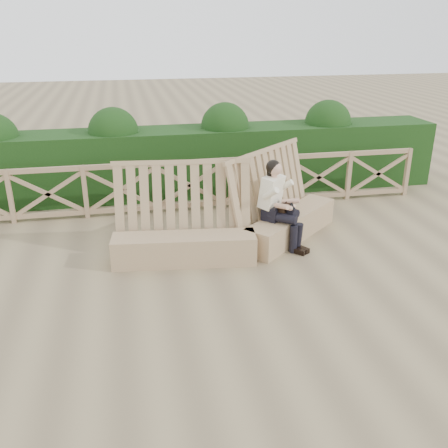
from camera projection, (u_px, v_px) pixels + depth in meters
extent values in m
plane|color=brown|center=(224.00, 290.00, 7.50)|extent=(60.00, 60.00, 0.00)
cube|color=#9A7C58|center=(184.00, 249.00, 8.28)|extent=(2.40, 0.78, 0.49)
cube|color=#9A7C58|center=(183.00, 211.00, 8.31)|extent=(2.40, 0.73, 1.60)
cube|color=#9A7C58|center=(291.00, 225.00, 9.24)|extent=(2.12, 1.92, 0.49)
cube|color=#9A7C58|center=(280.00, 193.00, 9.17)|extent=(2.09, 1.88, 1.60)
cube|color=black|center=(273.00, 212.00, 8.83)|extent=(0.49, 0.48, 0.24)
cube|color=#F0E7C6|center=(271.00, 191.00, 8.72)|extent=(0.54, 0.54, 0.58)
sphere|color=tan|center=(275.00, 169.00, 8.53)|extent=(0.33, 0.33, 0.23)
sphere|color=black|center=(273.00, 167.00, 8.54)|extent=(0.36, 0.36, 0.25)
cylinder|color=black|center=(282.00, 218.00, 8.64)|extent=(0.47, 0.48, 0.17)
cylinder|color=black|center=(286.00, 210.00, 8.76)|extent=(0.48, 0.49, 0.18)
cylinder|color=black|center=(293.00, 239.00, 8.63)|extent=(0.19, 0.19, 0.49)
cylinder|color=black|center=(298.00, 237.00, 8.72)|extent=(0.19, 0.19, 0.49)
cube|color=black|center=(298.00, 251.00, 8.66)|extent=(0.26, 0.26, 0.09)
cube|color=black|center=(302.00, 249.00, 8.73)|extent=(0.26, 0.26, 0.09)
cube|color=black|center=(284.00, 208.00, 8.70)|extent=(0.27, 0.27, 0.16)
cube|color=black|center=(293.00, 207.00, 8.57)|extent=(0.12, 0.12, 0.13)
cube|color=#87684E|center=(189.00, 162.00, 10.28)|extent=(10.10, 0.07, 0.10)
cube|color=#87684E|center=(191.00, 205.00, 10.63)|extent=(10.10, 0.07, 0.10)
cube|color=black|center=(183.00, 162.00, 11.48)|extent=(12.00, 1.20, 1.50)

